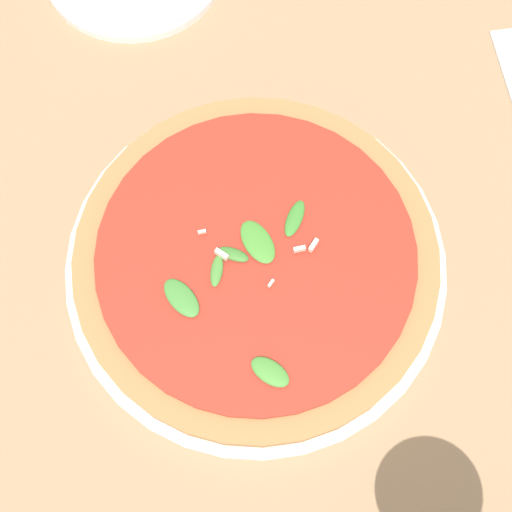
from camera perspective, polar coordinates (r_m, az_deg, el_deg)
The scene contains 2 objects.
ground_plane at distance 0.68m, azimuth 0.66°, elevation -2.79°, with size 6.00×6.00×0.00m, color #9E7A56.
pizza_arugula_main at distance 0.67m, azimuth -0.00°, elevation -0.39°, with size 0.36×0.36×0.05m.
Camera 1 is at (-0.20, -0.02, 0.65)m, focal length 50.00 mm.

